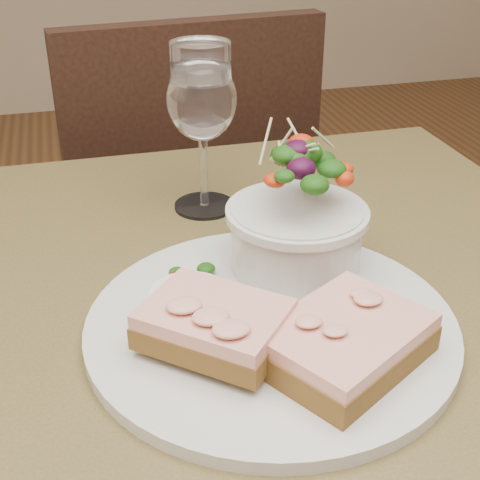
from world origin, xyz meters
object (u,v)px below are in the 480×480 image
object	(u,v)px
sandwich_back	(215,324)
ramekin	(190,309)
cafe_table	(231,400)
chair_far	(178,301)
dinner_plate	(271,325)
salad_bowl	(297,210)
wine_glass	(202,104)
sandwich_front	(345,342)

from	to	relation	value
sandwich_back	ramekin	bearing A→B (deg)	155.65
cafe_table	chair_far	size ratio (longest dim) A/B	0.89
chair_far	dinner_plate	distance (m)	0.86
cafe_table	ramekin	world-z (taller)	ramekin
chair_far	sandwich_back	xyz separation A→B (m)	(-0.08, -0.75, 0.49)
chair_far	salad_bowl	world-z (taller)	chair_far
cafe_table	sandwich_back	size ratio (longest dim) A/B	5.96
dinner_plate	wine_glass	distance (m)	0.27
sandwich_front	dinner_plate	bearing A→B (deg)	90.37
cafe_table	sandwich_front	world-z (taller)	sandwich_front
ramekin	sandwich_front	bearing A→B (deg)	-32.99
chair_far	wine_glass	bearing A→B (deg)	79.92
chair_far	ramekin	distance (m)	0.88
salad_bowl	wine_glass	world-z (taller)	wine_glass
cafe_table	wine_glass	xyz separation A→B (m)	(0.02, 0.21, 0.22)
dinner_plate	cafe_table	bearing A→B (deg)	130.08
dinner_plate	salad_bowl	world-z (taller)	salad_bowl
salad_bowl	cafe_table	bearing A→B (deg)	-149.18
cafe_table	dinner_plate	xyz separation A→B (m)	(0.03, -0.03, 0.11)
sandwich_back	salad_bowl	size ratio (longest dim) A/B	1.06
chair_far	wine_glass	world-z (taller)	wine_glass
dinner_plate	salad_bowl	distance (m)	0.11
sandwich_front	ramekin	bearing A→B (deg)	116.39
sandwich_back	wine_glass	world-z (taller)	wine_glass
chair_far	ramekin	size ratio (longest dim) A/B	15.01
wine_glass	chair_far	bearing A→B (deg)	85.94
cafe_table	dinner_plate	world-z (taller)	dinner_plate
cafe_table	ramekin	xyz separation A→B (m)	(-0.04, -0.03, 0.13)
ramekin	cafe_table	bearing A→B (deg)	34.77
sandwich_back	ramekin	xyz separation A→B (m)	(-0.01, 0.03, -0.00)
cafe_table	dinner_plate	bearing A→B (deg)	-49.92
sandwich_back	salad_bowl	xyz separation A→B (m)	(0.10, 0.10, 0.04)
wine_glass	dinner_plate	bearing A→B (deg)	-89.00
salad_bowl	chair_far	bearing A→B (deg)	91.57
dinner_plate	sandwich_front	bearing A→B (deg)	-59.01
salad_bowl	wine_glass	distance (m)	0.18
chair_far	cafe_table	bearing A→B (deg)	79.25
wine_glass	salad_bowl	bearing A→B (deg)	-72.77
sandwich_back	ramekin	world-z (taller)	sandwich_back
sandwich_front	wine_glass	xyz separation A→B (m)	(-0.04, 0.31, 0.09)
sandwich_back	wine_glass	bearing A→B (deg)	120.75
salad_bowl	dinner_plate	bearing A→B (deg)	-121.51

